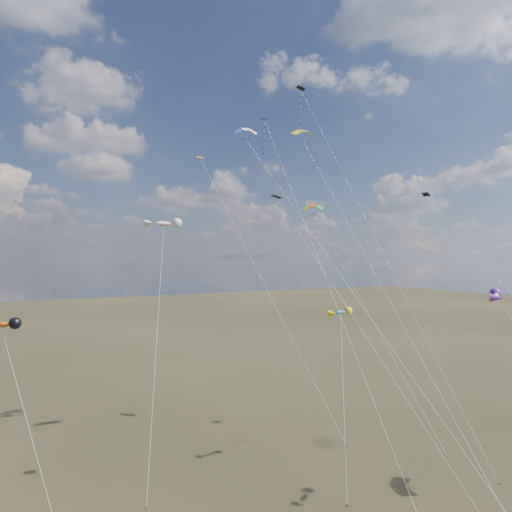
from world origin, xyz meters
TOP-DOWN VIEW (x-y plane):
  - diamond_black_high at (9.07, 21.42)m, footprint 6.71×20.86m
  - diamond_navy_tall at (4.72, 22.72)m, footprint 1.03×23.45m
  - diamond_black_mid at (0.88, 7.00)m, footprint 8.22×15.83m
  - diamond_navy_right at (19.42, 13.06)m, footprint 4.78×21.92m
  - diamond_orange_center at (1.72, 24.38)m, footprint 10.54×14.70m
  - parafoil_yellow at (6.83, 19.56)m, footprint 3.81×27.58m
  - parafoil_blue_white at (0.59, 20.96)m, footprint 7.49×28.05m
  - parafoil_tricolor at (9.88, 22.04)m, footprint 6.79×15.06m
  - novelty_orange_black at (-21.57, 19.07)m, footprint 4.89×8.37m
  - novelty_white_purple at (11.24, 0.65)m, footprint 7.09×10.30m
  - novelty_redwhite_stripe at (-5.80, 28.89)m, footprint 8.43×16.92m
  - novelty_blue_yellow at (6.01, 12.56)m, footprint 5.86×6.96m

SIDE VIEW (x-z plane):
  - novelty_blue_yellow at x=6.01m, z-range 6.61..20.80m
  - novelty_orange_black at x=-21.57m, z-range 6.56..20.85m
  - novelty_white_purple at x=11.24m, z-range 7.70..24.14m
  - diamond_black_mid at x=0.88m, z-range 4.50..28.57m
  - diamond_orange_center at x=1.72m, z-range 5.49..36.21m
  - diamond_navy_right at x=19.42m, z-range 8.44..34.43m
  - novelty_redwhite_stripe at x=-5.80m, z-range 10.97..34.27m
  - parafoil_tricolor at x=9.88m, z-range 11.99..37.43m
  - diamond_navy_tall at x=4.72m, z-range 12.50..47.43m
  - parafoil_blue_white at x=0.59m, z-range 15.57..48.35m
  - parafoil_yellow at x=6.83m, z-range 15.75..48.90m
  - diamond_black_high at x=9.07m, z-range 14.01..52.68m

